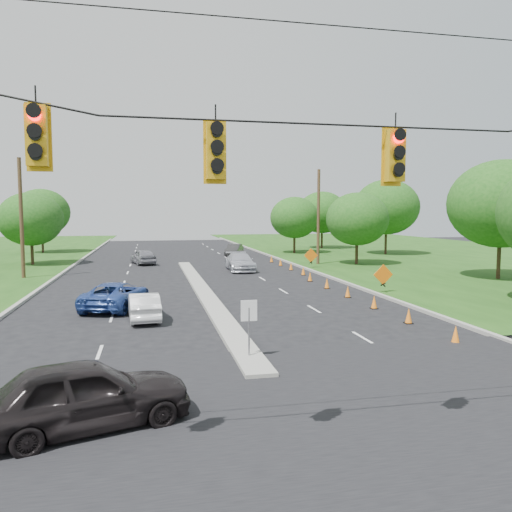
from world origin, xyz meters
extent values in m
plane|color=black|center=(0.00, 0.00, 0.00)|extent=(160.00, 160.00, 0.00)
cube|color=black|center=(0.00, 0.00, 0.00)|extent=(160.00, 14.00, 0.02)
cube|color=gray|center=(-10.10, 30.00, 0.00)|extent=(0.25, 110.00, 0.16)
cube|color=gray|center=(10.10, 30.00, 0.00)|extent=(0.25, 110.00, 0.16)
cube|color=gray|center=(0.00, 21.00, 0.00)|extent=(1.00, 34.00, 0.18)
cylinder|color=gray|center=(0.00, 6.00, 0.90)|extent=(0.06, 0.06, 1.80)
cube|color=white|center=(0.00, 6.00, 1.70)|extent=(0.55, 0.04, 0.70)
cylinder|color=black|center=(0.00, -1.00, 7.00)|extent=(24.00, 0.04, 0.04)
cube|color=gold|center=(-5.00, -1.00, 6.22)|extent=(0.34, 0.24, 1.00)
cube|color=gold|center=(-2.00, -1.00, 6.05)|extent=(0.34, 0.24, 1.00)
cube|color=gold|center=(1.50, -1.00, 6.05)|extent=(0.34, 0.24, 1.00)
cylinder|color=#422D1C|center=(-12.50, 30.00, 4.50)|extent=(0.28, 0.28, 9.00)
cylinder|color=#422D1C|center=(12.50, 35.00, 4.50)|extent=(0.28, 0.28, 9.00)
cone|color=orange|center=(8.08, 6.50, 0.35)|extent=(0.32, 0.32, 0.70)
cone|color=orange|center=(8.08, 10.00, 0.35)|extent=(0.32, 0.32, 0.70)
cone|color=orange|center=(8.08, 13.50, 0.35)|extent=(0.32, 0.32, 0.70)
cone|color=orange|center=(8.08, 17.00, 0.35)|extent=(0.32, 0.32, 0.70)
cone|color=orange|center=(8.08, 20.50, 0.35)|extent=(0.32, 0.32, 0.70)
cone|color=orange|center=(8.08, 24.00, 0.35)|extent=(0.32, 0.32, 0.70)
cone|color=orange|center=(8.68, 27.50, 0.35)|extent=(0.32, 0.32, 0.70)
cone|color=orange|center=(8.68, 31.00, 0.35)|extent=(0.32, 0.32, 0.70)
cone|color=orange|center=(8.68, 34.50, 0.35)|extent=(0.32, 0.32, 0.70)
cone|color=orange|center=(8.68, 38.00, 0.35)|extent=(0.32, 0.32, 0.70)
cube|color=black|center=(10.80, 18.00, 0.55)|extent=(0.06, 0.58, 0.26)
cube|color=black|center=(10.80, 18.00, 0.55)|extent=(0.06, 0.58, 0.26)
cube|color=orange|center=(10.80, 18.00, 1.15)|extent=(1.27, 0.05, 1.27)
cube|color=black|center=(10.80, 32.00, 0.55)|extent=(0.06, 0.58, 0.26)
cube|color=black|center=(10.80, 32.00, 0.55)|extent=(0.06, 0.58, 0.26)
cube|color=orange|center=(10.80, 32.00, 1.15)|extent=(1.27, 0.05, 1.27)
cylinder|color=black|center=(-14.00, 40.00, 1.26)|extent=(0.28, 0.28, 2.52)
ellipsoid|color=#194C14|center=(-14.00, 40.00, 4.34)|extent=(5.88, 5.88, 5.04)
cylinder|color=black|center=(-16.00, 55.00, 1.44)|extent=(0.28, 0.28, 2.88)
ellipsoid|color=#194C14|center=(-16.00, 55.00, 4.96)|extent=(6.72, 6.72, 5.76)
cylinder|color=black|center=(22.00, 22.00, 1.62)|extent=(0.28, 0.28, 3.24)
ellipsoid|color=#194C14|center=(22.00, 22.00, 5.58)|extent=(7.56, 7.56, 6.48)
cylinder|color=black|center=(16.00, 34.00, 1.26)|extent=(0.28, 0.28, 2.52)
ellipsoid|color=#194C14|center=(16.00, 34.00, 4.34)|extent=(5.88, 5.88, 5.04)
cylinder|color=black|center=(24.00, 44.00, 1.62)|extent=(0.28, 0.28, 3.24)
ellipsoid|color=#194C14|center=(24.00, 44.00, 5.58)|extent=(7.56, 7.56, 6.48)
cylinder|color=black|center=(20.00, 55.00, 1.44)|extent=(0.28, 0.28, 2.88)
ellipsoid|color=#194C14|center=(20.00, 55.00, 4.96)|extent=(6.72, 6.72, 5.76)
cylinder|color=black|center=(14.00, 48.00, 1.26)|extent=(0.28, 0.28, 2.52)
ellipsoid|color=#194C14|center=(14.00, 48.00, 4.34)|extent=(5.88, 5.88, 5.04)
imported|color=black|center=(-4.70, 1.59, 0.81)|extent=(5.14, 3.25, 1.63)
imported|color=white|center=(-3.51, 13.32, 0.63)|extent=(1.61, 3.90, 1.26)
imported|color=#294593|center=(-4.94, 16.34, 0.70)|extent=(3.74, 5.48, 1.39)
imported|color=#A9ACB6|center=(4.33, 31.56, 0.75)|extent=(2.21, 5.23, 1.51)
imported|color=gray|center=(-3.81, 38.70, 0.74)|extent=(2.73, 4.61, 1.47)
imported|color=#2A2A2A|center=(6.28, 46.13, 0.67)|extent=(2.84, 4.32, 1.35)
camera|label=1|loc=(-3.20, -10.03, 4.95)|focal=35.00mm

